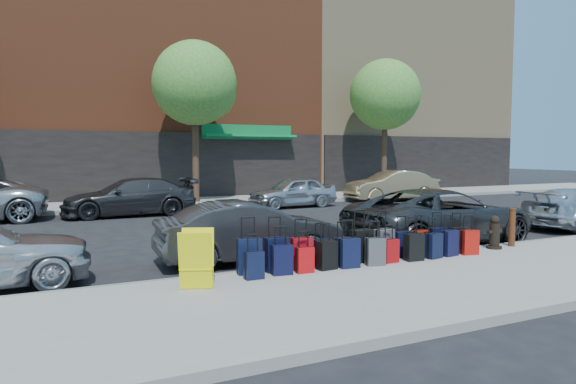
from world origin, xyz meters
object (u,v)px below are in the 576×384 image
car_near_1 (250,232)px  car_far_2 (293,192)px  suitcase_front_5 (361,246)px  fire_hydrant (494,233)px  tree_center (198,86)px  car_far_1 (130,197)px  car_far_3 (392,186)px  car_near_2 (441,216)px  bollard (512,227)px  tree_right (387,97)px  display_rack (197,259)px

car_near_1 → car_far_2: 11.39m
suitcase_front_5 → fire_hydrant: suitcase_front_5 is taller
tree_center → suitcase_front_5: bearing=-92.7°
suitcase_front_5 → car_far_2: car_far_2 is taller
car_far_1 → tree_center: bearing=129.3°
tree_center → car_far_3: bearing=-14.9°
tree_center → fire_hydrant: 15.48m
tree_center → car_far_2: size_ratio=1.86×
car_near_1 → car_near_2: size_ratio=0.78×
tree_center → bollard: bearing=-76.1°
car_far_1 → car_near_1: bearing=5.7°
tree_center → car_near_2: tree_center is taller
car_near_2 → car_far_3: 11.96m
fire_hydrant → car_far_3: (6.12, 11.97, 0.25)m
tree_right → bollard: 16.64m
car_far_2 → car_near_2: bearing=-7.0°
tree_center → tree_right: same height
car_far_1 → car_far_2: (6.92, 0.08, -0.05)m
car_far_1 → suitcase_front_5: bearing=13.5°
suitcase_front_5 → display_rack: size_ratio=1.12×
tree_center → display_rack: size_ratio=7.60×
display_rack → suitcase_front_5: bearing=29.7°
fire_hydrant → car_near_2: car_near_2 is taller
bollard → car_far_2: bearing=90.8°
bollard → car_far_1: bearing=121.9°
car_near_2 → car_far_1: size_ratio=1.06×
fire_hydrant → car_near_1: 5.67m
display_rack → car_far_1: (0.72, 11.85, 0.09)m
tree_center → car_far_1: tree_center is taller
tree_right → bollard: size_ratio=7.95×
tree_center → bollard: size_ratio=7.95×
car_far_3 → bollard: bearing=-18.7°
tree_right → car_far_2: (-7.12, -2.87, -4.74)m
car_far_2 → tree_center: bearing=-134.4°
car_near_2 → car_far_2: (0.49, 9.79, -0.05)m
display_rack → car_near_1: size_ratio=0.24×
bollard → car_far_3: (5.51, 11.94, 0.14)m
display_rack → car_far_2: (7.64, 11.93, 0.04)m
fire_hydrant → car_near_1: car_near_1 is taller
fire_hydrant → car_near_2: 1.75m
tree_center → fire_hydrant: size_ratio=9.46×
tree_center → car_far_2: tree_center is taller
tree_right → bollard: bearing=-115.8°
tree_right → suitcase_front_5: size_ratio=6.80×
fire_hydrant → bollard: bearing=4.8°
tree_center → suitcase_front_5: 15.14m
tree_center → fire_hydrant: tree_center is taller
suitcase_front_5 → car_far_3: bearing=46.5°
bollard → car_near_2: bearing=111.3°
tree_center → car_far_2: bearing=-40.3°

